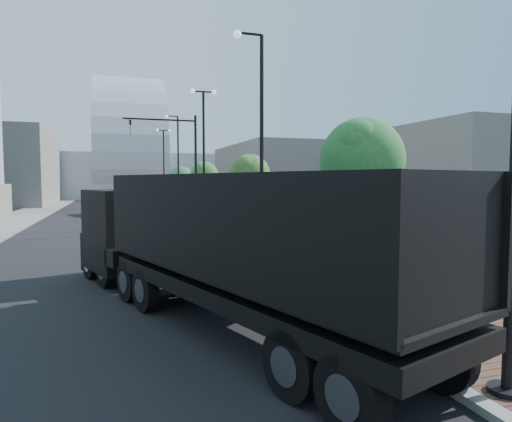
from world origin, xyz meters
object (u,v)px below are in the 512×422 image
object	(u,v)px
dump_truck	(175,248)
dark_car_mid	(100,207)
pedestrian	(311,220)
white_sedan	(139,219)

from	to	relation	value
dump_truck	dark_car_mid	bearing A→B (deg)	76.56
dump_truck	pedestrian	bearing A→B (deg)	32.98
dump_truck	pedestrian	xyz separation A→B (m)	(9.76, 12.18, -0.54)
dark_car_mid	dump_truck	bearing A→B (deg)	-99.42
dark_car_mid	pedestrian	distance (m)	24.24
dump_truck	white_sedan	size ratio (longest dim) A/B	3.16
white_sedan	pedestrian	world-z (taller)	pedestrian
white_sedan	pedestrian	distance (m)	11.90
white_sedan	pedestrian	xyz separation A→B (m)	(9.72, -6.86, 0.24)
dark_car_mid	pedestrian	xyz separation A→B (m)	(12.58, -20.72, 0.20)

